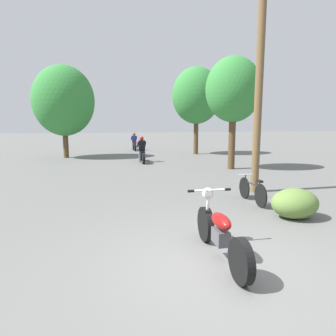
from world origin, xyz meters
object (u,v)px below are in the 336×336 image
Objects in this scene: roadside_tree_right_near at (233,90)px; motorcycle_rider_far at (134,144)px; roadside_tree_right_far at (197,96)px; utility_pole at (260,69)px; motorcycle_foreground at (220,232)px; roadside_tree_left at (64,101)px; bicycle_parked at (252,191)px; motorcycle_rider_lead at (142,153)px.

roadside_tree_right_near is 2.46× the size of motorcycle_rider_far.
utility_pole is at bearing -97.16° from roadside_tree_right_far.
motorcycle_rider_far is (0.27, 19.25, 0.08)m from motorcycle_foreground.
roadside_tree_left is 3.56× the size of bicycle_parked.
roadside_tree_right_far is at bearing 40.44° from motorcycle_rider_lead.
utility_pole is 3.70m from bicycle_parked.
motorcycle_foreground reaches higher than bicycle_parked.
utility_pole is 13.03m from roadside_tree_left.
utility_pole is at bearing -80.42° from motorcycle_rider_far.
motorcycle_rider_lead is at bearing 89.65° from motorcycle_foreground.
motorcycle_rider_lead is 7.19m from motorcycle_rider_far.
roadside_tree_right_far is 8.60m from roadside_tree_left.
utility_pole is at bearing 56.39° from motorcycle_foreground.
bicycle_parked is (-2.11, -12.57, -3.63)m from roadside_tree_right_far.
roadside_tree_right_far is at bearing 80.46° from bicycle_parked.
utility_pole is at bearing -56.74° from roadside_tree_left.
motorcycle_rider_far is (-3.70, 10.43, -3.13)m from roadside_tree_right_near.
roadside_tree_right_far is 3.73× the size of bicycle_parked.
roadside_tree_left is 16.02m from motorcycle_foreground.
roadside_tree_right_far is 6.39m from motorcycle_rider_far.
roadside_tree_right_near is 3.28× the size of bicycle_parked.
roadside_tree_left is 2.67× the size of motorcycle_rider_far.
roadside_tree_right_far reaches higher than roadside_tree_left.
roadside_tree_right_near is 10.42m from roadside_tree_left.
roadside_tree_right_far is 1.05× the size of roadside_tree_left.
roadside_tree_right_near is at bearing -37.14° from roadside_tree_left.
roadside_tree_right_near is 10.19m from motorcycle_foreground.
bicycle_parked is (-0.68, -1.17, -3.44)m from utility_pole.
motorcycle_foreground is at bearing -73.99° from roadside_tree_left.
bicycle_parked is (6.46, -12.07, -3.15)m from roadside_tree_left.
roadside_tree_right_near is at bearing 65.77° from motorcycle_foreground.
roadside_tree_left reaches higher than motorcycle_rider_far.
motorcycle_rider_lead reaches higher than motorcycle_rider_far.
motorcycle_rider_lead is (-4.16, -3.55, -3.43)m from roadside_tree_right_far.
motorcycle_rider_far is at bearing 109.54° from roadside_tree_right_near.
roadside_tree_right_far is at bearing 74.82° from motorcycle_foreground.
roadside_tree_right_far is 13.25m from bicycle_parked.
motorcycle_rider_far is (-2.54, 15.03, -3.26)m from utility_pole.
roadside_tree_right_near is (1.16, 4.60, -0.13)m from utility_pole.
roadside_tree_right_far is 2.70× the size of motorcycle_foreground.
utility_pole is at bearing 59.92° from bicycle_parked.
motorcycle_foreground is (-3.97, -8.82, -3.21)m from roadside_tree_right_near.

